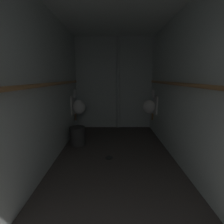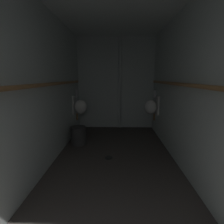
# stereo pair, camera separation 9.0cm
# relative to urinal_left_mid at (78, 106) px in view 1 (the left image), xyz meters

# --- Properties ---
(floor) EXTENTS (2.15, 4.52, 0.08)m
(floor) POSITION_rel_urinal_left_mid_xyz_m (0.87, -1.64, -0.73)
(floor) COLOR #383330
(floor) RESTS_ON ground
(wall_left) EXTENTS (0.06, 4.52, 2.41)m
(wall_left) POSITION_rel_urinal_left_mid_xyz_m (-0.18, -1.64, 0.51)
(wall_left) COLOR #B3BFBC
(wall_left) RESTS_ON ground
(wall_right) EXTENTS (0.06, 4.52, 2.41)m
(wall_right) POSITION_rel_urinal_left_mid_xyz_m (1.92, -1.64, 0.51)
(wall_right) COLOR #B3BFBC
(wall_right) RESTS_ON ground
(wall_back) EXTENTS (2.15, 0.06, 2.41)m
(wall_back) POSITION_rel_urinal_left_mid_xyz_m (0.87, 0.59, 0.51)
(wall_back) COLOR #B3BFBC
(wall_back) RESTS_ON ground
(urinal_left_mid) EXTENTS (0.32, 0.30, 0.76)m
(urinal_left_mid) POSITION_rel_urinal_left_mid_xyz_m (0.00, 0.00, 0.00)
(urinal_left_mid) COLOR white
(urinal_right_mid) EXTENTS (0.32, 0.30, 0.76)m
(urinal_right_mid) POSITION_rel_urinal_left_mid_xyz_m (1.74, 0.03, 0.00)
(urinal_right_mid) COLOR white
(supply_pipe_left) EXTENTS (0.06, 3.79, 0.06)m
(supply_pipe_left) POSITION_rel_urinal_left_mid_xyz_m (-0.09, -1.66, 0.59)
(supply_pipe_left) COLOR #9E7042
(supply_pipe_right) EXTENTS (0.06, 3.79, 0.06)m
(supply_pipe_right) POSITION_rel_urinal_left_mid_xyz_m (1.83, -1.64, 0.59)
(supply_pipe_right) COLOR #9E7042
(standpipe_back_wall) EXTENTS (0.09, 0.09, 2.36)m
(standpipe_back_wall) POSITION_rel_urinal_left_mid_xyz_m (0.98, 0.48, 0.51)
(standpipe_back_wall) COLOR #B3BFBC
(standpipe_back_wall) RESTS_ON ground
(floor_drain) EXTENTS (0.14, 0.14, 0.01)m
(floor_drain) POSITION_rel_urinal_left_mid_xyz_m (0.77, -1.28, -0.69)
(floor_drain) COLOR black
(floor_drain) RESTS_ON ground
(waste_bin) EXTENTS (0.32, 0.32, 0.38)m
(waste_bin) POSITION_rel_urinal_left_mid_xyz_m (0.10, -0.68, -0.50)
(waste_bin) COLOR #2D2D2D
(waste_bin) RESTS_ON ground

